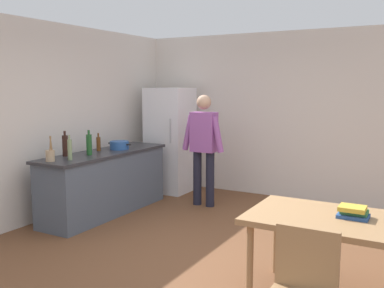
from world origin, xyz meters
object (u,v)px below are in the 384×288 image
at_px(person, 204,143).
at_px(utensil_jar, 50,155).
at_px(bottle_beer_brown, 98,144).
at_px(book_stack, 353,212).
at_px(bottle_wine_green, 89,144).
at_px(refrigerator, 170,140).
at_px(dining_table, 333,226).
at_px(bottle_vinegar_tall, 70,149).
at_px(bottle_wine_dark, 65,145).
at_px(cooking_pot, 119,145).

distance_m(person, utensil_jar, 2.28).
distance_m(bottle_beer_brown, book_stack, 3.82).
distance_m(person, bottle_wine_green, 1.72).
bearing_deg(refrigerator, dining_table, -39.29).
bearing_deg(bottle_vinegar_tall, bottle_beer_brown, 105.15).
distance_m(refrigerator, bottle_beer_brown, 1.60).
xyz_separation_m(utensil_jar, bottle_vinegar_tall, (0.14, 0.19, 0.06)).
height_order(refrigerator, dining_table, refrigerator).
xyz_separation_m(utensil_jar, bottle_wine_green, (0.08, 0.62, 0.07)).
distance_m(bottle_beer_brown, bottle_vinegar_tall, 0.80).
xyz_separation_m(utensil_jar, bottle_wine_dark, (-0.13, 0.38, 0.07)).
distance_m(refrigerator, dining_table, 4.27).
relative_size(cooking_pot, book_stack, 1.62).
height_order(utensil_jar, bottle_beer_brown, utensil_jar).
relative_size(bottle_wine_dark, book_stack, 1.37).
height_order(refrigerator, bottle_wine_dark, refrigerator).
distance_m(bottle_wine_green, bottle_vinegar_tall, 0.43).
bearing_deg(person, utensil_jar, -119.09).
bearing_deg(bottle_beer_brown, book_stack, -16.05).
relative_size(bottle_wine_green, bottle_wine_dark, 1.00).
bearing_deg(book_stack, person, 140.12).
xyz_separation_m(dining_table, bottle_wine_dark, (-3.59, 0.54, 0.37)).
bearing_deg(dining_table, person, 137.59).
distance_m(utensil_jar, book_stack, 3.61).
xyz_separation_m(person, dining_table, (2.35, -2.15, -0.31)).
relative_size(dining_table, utensil_jar, 4.37).
bearing_deg(utensil_jar, bottle_wine_dark, 109.09).
xyz_separation_m(refrigerator, cooking_pot, (-0.07, -1.30, 0.06)).
relative_size(bottle_beer_brown, bottle_wine_green, 0.76).
relative_size(person, bottle_wine_dark, 5.00).
distance_m(bottle_wine_green, book_stack, 3.60).
bearing_deg(bottle_vinegar_tall, dining_table, -5.94).
bearing_deg(bottle_wine_dark, dining_table, -8.52).
relative_size(refrigerator, bottle_wine_green, 5.29).
distance_m(refrigerator, book_stack, 4.34).
height_order(dining_table, bottle_wine_green, bottle_wine_green).
height_order(person, bottle_beer_brown, person).
bearing_deg(dining_table, book_stack, 24.59).
bearing_deg(cooking_pot, book_stack, -20.81).
bearing_deg(utensil_jar, dining_table, -2.54).
height_order(refrigerator, bottle_beer_brown, refrigerator).
bearing_deg(cooking_pot, dining_table, -22.55).
xyz_separation_m(person, book_stack, (2.49, -2.08, -0.18)).
xyz_separation_m(person, cooking_pot, (-1.02, -0.75, -0.02)).
relative_size(refrigerator, utensil_jar, 5.62).
distance_m(bottle_wine_dark, bottle_vinegar_tall, 0.34).
distance_m(utensil_jar, bottle_wine_dark, 0.41).
height_order(bottle_vinegar_tall, book_stack, bottle_vinegar_tall).
bearing_deg(person, book_stack, -39.88).
xyz_separation_m(cooking_pot, bottle_wine_dark, (-0.22, -0.86, 0.09)).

